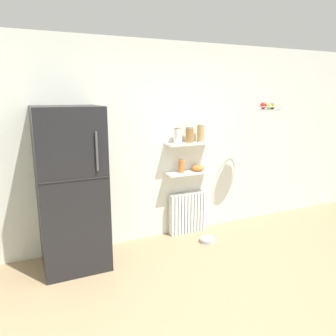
{
  "coord_description": "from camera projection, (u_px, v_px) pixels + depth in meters",
  "views": [
    {
      "loc": [
        -1.76,
        -1.96,
        1.93
      ],
      "look_at": [
        -0.13,
        1.6,
        1.05
      ],
      "focal_mm": 35.13,
      "sensor_mm": 36.0,
      "label": 1
    }
  ],
  "objects": [
    {
      "name": "ground_plane",
      "position": [
        225.0,
        289.0,
        3.32
      ],
      "size": [
        7.04,
        7.04,
        0.0
      ],
      "primitive_type": "plane",
      "color": "#9E8460"
    },
    {
      "name": "back_wall",
      "position": [
        163.0,
        142.0,
        4.41
      ],
      "size": [
        7.04,
        0.1,
        2.6
      ],
      "primitive_type": "cube",
      "color": "silver",
      "rests_on": "ground_plane"
    },
    {
      "name": "refrigerator",
      "position": [
        71.0,
        189.0,
        3.64
      ],
      "size": [
        0.71,
        0.71,
        1.81
      ],
      "color": "black",
      "rests_on": "ground_plane"
    },
    {
      "name": "radiator",
      "position": [
        187.0,
        213.0,
        4.65
      ],
      "size": [
        0.54,
        0.12,
        0.58
      ],
      "color": "white",
      "rests_on": "ground_plane"
    },
    {
      "name": "wall_shelf_lower",
      "position": [
        189.0,
        173.0,
        4.5
      ],
      "size": [
        0.66,
        0.22,
        0.02
      ],
      "primitive_type": "cube",
      "color": "white"
    },
    {
      "name": "wall_shelf_upper",
      "position": [
        189.0,
        143.0,
        4.41
      ],
      "size": [
        0.66,
        0.22,
        0.02
      ],
      "primitive_type": "cube",
      "color": "white"
    },
    {
      "name": "storage_jar_0",
      "position": [
        178.0,
        136.0,
        4.31
      ],
      "size": [
        0.1,
        0.1,
        0.21
      ],
      "color": "silver",
      "rests_on": "wall_shelf_upper"
    },
    {
      "name": "storage_jar_1",
      "position": [
        190.0,
        135.0,
        4.38
      ],
      "size": [
        0.11,
        0.11,
        0.21
      ],
      "color": "olive",
      "rests_on": "wall_shelf_upper"
    },
    {
      "name": "storage_jar_2",
      "position": [
        201.0,
        133.0,
        4.45
      ],
      "size": [
        0.1,
        0.1,
        0.24
      ],
      "color": "tan",
      "rests_on": "wall_shelf_upper"
    },
    {
      "name": "vase",
      "position": [
        181.0,
        166.0,
        4.43
      ],
      "size": [
        0.09,
        0.09,
        0.17
      ],
      "primitive_type": "cylinder",
      "color": "#CC7033",
      "rests_on": "wall_shelf_lower"
    },
    {
      "name": "shelf_bowl",
      "position": [
        198.0,
        168.0,
        4.54
      ],
      "size": [
        0.18,
        0.18,
        0.08
      ],
      "primitive_type": "ellipsoid",
      "color": "orange",
      "rests_on": "wall_shelf_lower"
    },
    {
      "name": "pet_food_bowl",
      "position": [
        208.0,
        240.0,
        4.39
      ],
      "size": [
        0.2,
        0.2,
        0.05
      ],
      "primitive_type": "cylinder",
      "color": "#B7B7BC",
      "rests_on": "ground_plane"
    },
    {
      "name": "hanging_fruit_basket",
      "position": [
        269.0,
        107.0,
        4.33
      ],
      "size": [
        0.34,
        0.34,
        0.1
      ],
      "color": "#B2B2B7"
    }
  ]
}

